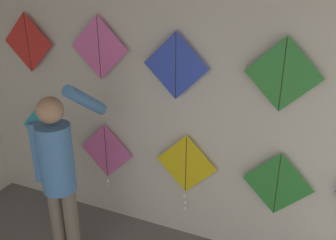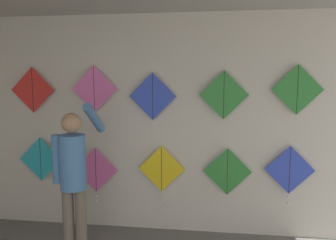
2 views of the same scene
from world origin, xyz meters
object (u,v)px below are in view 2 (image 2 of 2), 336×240
Objects in this scene: kite_3 at (227,172)px; kite_8 at (224,95)px; kite_1 at (96,172)px; shopkeeper at (74,172)px; kite_2 at (162,171)px; kite_7 at (153,96)px; kite_4 at (290,172)px; kite_9 at (298,90)px; kite_6 at (94,89)px; kite_5 at (33,90)px; kite_0 at (41,159)px.

kite_8 is (-0.06, 0.00, 0.96)m from kite_3.
shopkeeper is at bearing -88.44° from kite_1.
kite_8 reaches higher than shopkeeper.
kite_2 is 0.97m from kite_7.
shopkeeper is 1.97m from kite_8.
kite_7 reaches higher than kite_1.
kite_2 is at bearing -179.99° from kite_4.
kite_9 reaches higher than kite_2.
kite_2 is 0.84m from kite_3.
kite_3 is 1.33m from kite_7.
kite_9 reaches higher than kite_8.
kite_4 is (1.58, 0.00, 0.06)m from kite_2.
kite_9 is at bearing 0.00° from kite_8.
shopkeeper is at bearing -88.94° from kite_6.
kite_7 is (-1.70, 0.00, 0.91)m from kite_4.
kite_6 is 1.00× the size of kite_8.
kite_7 is at bearing 0.00° from kite_5.
shopkeeper is 2.15× the size of kite_2.
kite_5 reaches higher than kite_8.
kite_6 reaches higher than kite_7.
kite_9 is (1.74, 0.00, 0.09)m from kite_7.
kite_9 is at bearing 0.00° from kite_0.
kite_5 is 0.84m from kite_6.
kite_7 is 1.00× the size of kite_9.
kite_0 is at bearing 179.96° from kite_1.
kite_0 is at bearing 0.00° from kite_5.
kite_5 is at bearing 180.00° from kite_0.
shopkeeper is 2.90× the size of kite_3.
kite_0 is 1.00× the size of kite_9.
kite_1 is at bearing -179.99° from kite_9.
kite_7 is at bearing 179.98° from kite_4.
kite_3 is 1.30m from kite_9.
kite_9 is at bearing 0.03° from kite_2.
kite_3 is 1.00× the size of kite_7.
shopkeeper is 2.90× the size of kite_8.
shopkeeper is 0.77m from kite_1.
kite_7 is at bearing 0.04° from kite_1.
kite_2 is (1.65, -0.00, -0.11)m from kite_0.
kite_9 is at bearing 0.74° from kite_4.
shopkeeper reaches higher than kite_4.
kite_0 reaches higher than kite_4.
kite_6 is 1.65m from kite_8.
kite_4 is (2.45, 0.74, -0.12)m from shopkeeper.
kite_9 is (2.51, 0.00, 1.09)m from kite_1.
kite_6 is 2.51m from kite_9.
kite_0 is 2.58m from kite_8.
kite_8 is at bearing 0.02° from kite_1.
kite_7 is (1.54, 0.00, 0.86)m from kite_0.
kite_1 is 1.23× the size of kite_8.
kite_6 is (-2.46, 0.00, 1.00)m from kite_4.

